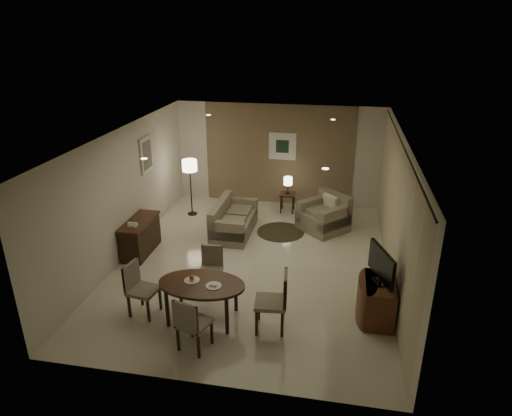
% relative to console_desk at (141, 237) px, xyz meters
% --- Properties ---
extents(room_shell, '(5.50, 7.00, 2.70)m').
position_rel_console_desk_xyz_m(room_shell, '(2.49, 0.40, 0.98)').
color(room_shell, beige).
rests_on(room_shell, ground).
extents(taupe_accent, '(3.96, 0.03, 2.70)m').
position_rel_console_desk_xyz_m(taupe_accent, '(2.49, 3.48, 0.98)').
color(taupe_accent, '#80684F').
rests_on(taupe_accent, wall_back).
extents(curtain_wall, '(0.08, 6.70, 2.58)m').
position_rel_console_desk_xyz_m(curtain_wall, '(5.17, 0.00, 0.95)').
color(curtain_wall, beige).
rests_on(curtain_wall, wall_right).
extents(curtain_rod, '(0.03, 6.80, 0.03)m').
position_rel_console_desk_xyz_m(curtain_rod, '(5.17, 0.00, 2.27)').
color(curtain_rod, black).
rests_on(curtain_rod, wall_right).
extents(art_back_frame, '(0.72, 0.03, 0.72)m').
position_rel_console_desk_xyz_m(art_back_frame, '(2.59, 3.46, 1.23)').
color(art_back_frame, silver).
rests_on(art_back_frame, wall_back).
extents(art_back_canvas, '(0.34, 0.01, 0.34)m').
position_rel_console_desk_xyz_m(art_back_canvas, '(2.59, 3.44, 1.23)').
color(art_back_canvas, '#1B3124').
rests_on(art_back_canvas, wall_back).
extents(art_left_frame, '(0.03, 0.60, 0.80)m').
position_rel_console_desk_xyz_m(art_left_frame, '(-0.23, 1.20, 1.48)').
color(art_left_frame, silver).
rests_on(art_left_frame, wall_left).
extents(art_left_canvas, '(0.01, 0.46, 0.64)m').
position_rel_console_desk_xyz_m(art_left_canvas, '(-0.21, 1.20, 1.48)').
color(art_left_canvas, gray).
rests_on(art_left_canvas, wall_left).
extents(downlight_nl, '(0.10, 0.10, 0.01)m').
position_rel_console_desk_xyz_m(downlight_nl, '(1.09, -1.80, 2.31)').
color(downlight_nl, white).
rests_on(downlight_nl, ceiling).
extents(downlight_nr, '(0.10, 0.10, 0.01)m').
position_rel_console_desk_xyz_m(downlight_nr, '(3.89, -1.80, 2.31)').
color(downlight_nr, white).
rests_on(downlight_nr, ceiling).
extents(downlight_fl, '(0.10, 0.10, 0.01)m').
position_rel_console_desk_xyz_m(downlight_fl, '(1.09, 1.80, 2.31)').
color(downlight_fl, white).
rests_on(downlight_fl, ceiling).
extents(downlight_fr, '(0.10, 0.10, 0.01)m').
position_rel_console_desk_xyz_m(downlight_fr, '(3.89, 1.80, 2.31)').
color(downlight_fr, white).
rests_on(downlight_fr, ceiling).
extents(console_desk, '(0.48, 1.20, 0.75)m').
position_rel_console_desk_xyz_m(console_desk, '(0.00, 0.00, 0.00)').
color(console_desk, '#412514').
rests_on(console_desk, floor).
extents(telephone, '(0.20, 0.14, 0.09)m').
position_rel_console_desk_xyz_m(telephone, '(0.00, -0.30, 0.43)').
color(telephone, white).
rests_on(telephone, console_desk).
extents(tv_cabinet, '(0.48, 0.90, 0.70)m').
position_rel_console_desk_xyz_m(tv_cabinet, '(4.89, -1.50, -0.03)').
color(tv_cabinet, brown).
rests_on(tv_cabinet, floor).
extents(flat_tv, '(0.36, 0.85, 0.60)m').
position_rel_console_desk_xyz_m(flat_tv, '(4.87, -1.50, 0.65)').
color(flat_tv, black).
rests_on(flat_tv, tv_cabinet).
extents(dining_table, '(1.45, 0.91, 0.68)m').
position_rel_console_desk_xyz_m(dining_table, '(2.00, -2.04, -0.03)').
color(dining_table, '#412514').
rests_on(dining_table, floor).
extents(chair_near, '(0.55, 0.55, 0.92)m').
position_rel_console_desk_xyz_m(chair_near, '(2.10, -2.77, 0.08)').
color(chair_near, gray).
rests_on(chair_near, floor).
extents(chair_far, '(0.44, 0.44, 0.86)m').
position_rel_console_desk_xyz_m(chair_far, '(1.91, -1.22, 0.06)').
color(chair_far, gray).
rests_on(chair_far, floor).
extents(chair_left, '(0.52, 0.52, 0.94)m').
position_rel_console_desk_xyz_m(chair_left, '(0.98, -2.09, 0.09)').
color(chair_left, gray).
rests_on(chair_left, floor).
extents(chair_right, '(0.54, 0.54, 1.02)m').
position_rel_console_desk_xyz_m(chair_right, '(3.15, -2.10, 0.13)').
color(chair_right, gray).
rests_on(chair_right, floor).
extents(plate_a, '(0.26, 0.26, 0.02)m').
position_rel_console_desk_xyz_m(plate_a, '(1.82, -1.99, 0.31)').
color(plate_a, white).
rests_on(plate_a, dining_table).
extents(plate_b, '(0.26, 0.26, 0.02)m').
position_rel_console_desk_xyz_m(plate_b, '(2.22, -2.09, 0.31)').
color(plate_b, white).
rests_on(plate_b, dining_table).
extents(fruit_apple, '(0.09, 0.09, 0.09)m').
position_rel_console_desk_xyz_m(fruit_apple, '(1.82, -1.99, 0.37)').
color(fruit_apple, '#C84716').
rests_on(fruit_apple, plate_a).
extents(napkin, '(0.12, 0.08, 0.03)m').
position_rel_console_desk_xyz_m(napkin, '(2.22, -2.09, 0.34)').
color(napkin, white).
rests_on(napkin, plate_b).
extents(round_rug, '(1.12, 1.12, 0.01)m').
position_rel_console_desk_xyz_m(round_rug, '(2.83, 1.57, -0.37)').
color(round_rug, '#443C26').
rests_on(round_rug, floor).
extents(sofa, '(1.65, 0.84, 0.77)m').
position_rel_console_desk_xyz_m(sofa, '(1.75, 1.33, 0.01)').
color(sofa, gray).
rests_on(sofa, floor).
extents(armchair, '(1.35, 1.35, 0.88)m').
position_rel_console_desk_xyz_m(armchair, '(3.81, 1.89, 0.06)').
color(armchair, gray).
rests_on(armchair, floor).
extents(side_table, '(0.39, 0.39, 0.50)m').
position_rel_console_desk_xyz_m(side_table, '(2.83, 2.87, -0.13)').
color(side_table, black).
rests_on(side_table, floor).
extents(table_lamp, '(0.22, 0.22, 0.50)m').
position_rel_console_desk_xyz_m(table_lamp, '(2.83, 2.87, 0.37)').
color(table_lamp, '#FFEAC1').
rests_on(table_lamp, side_table).
extents(floor_lamp, '(0.37, 0.37, 1.46)m').
position_rel_console_desk_xyz_m(floor_lamp, '(0.42, 2.23, 0.36)').
color(floor_lamp, '#FFE5B7').
rests_on(floor_lamp, floor).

